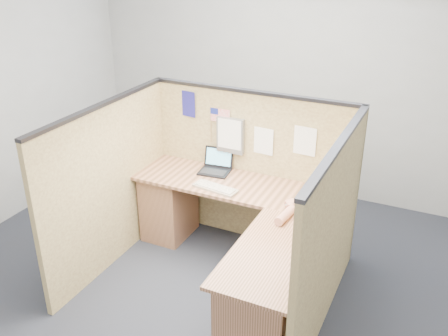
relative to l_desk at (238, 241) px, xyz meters
The scene contains 13 objects.
floor 0.52m from the l_desk, 122.80° to the right, with size 5.00×5.00×0.00m, color #1E212B.
wall_back 2.22m from the l_desk, 95.35° to the left, with size 5.00×5.00×0.00m, color #A1A3A6.
cubicle_partitions 0.44m from the l_desk, 142.47° to the left, with size 2.06×1.83×1.53m.
l_desk is the anchor object (origin of this frame).
laptop 0.84m from the l_desk, 130.43° to the left, with size 0.31×0.30×0.21m.
keyboard 0.52m from the l_desk, 146.70° to the left, with size 0.43×0.20×0.03m.
mouse 0.57m from the l_desk, 25.61° to the left, with size 0.11×0.07×0.05m, color #B6B6BB.
hand_forearm 0.56m from the l_desk, ahead, with size 0.11×0.39×0.08m.
blue_poster 1.44m from the l_desk, 141.45° to the left, with size 0.19×0.00×0.25m, color navy.
american_flag 1.20m from the l_desk, 127.75° to the left, with size 0.20×0.01×0.35m.
file_holder 1.03m from the l_desk, 120.24° to the left, with size 0.27×0.05×0.35m.
paper_left 0.96m from the l_desk, 95.13° to the left, with size 0.20×0.00×0.26m, color white.
paper_right 1.06m from the l_desk, 64.05° to the left, with size 0.21×0.00×0.26m, color white.
Camera 1 is at (1.63, -3.05, 2.78)m, focal length 40.00 mm.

